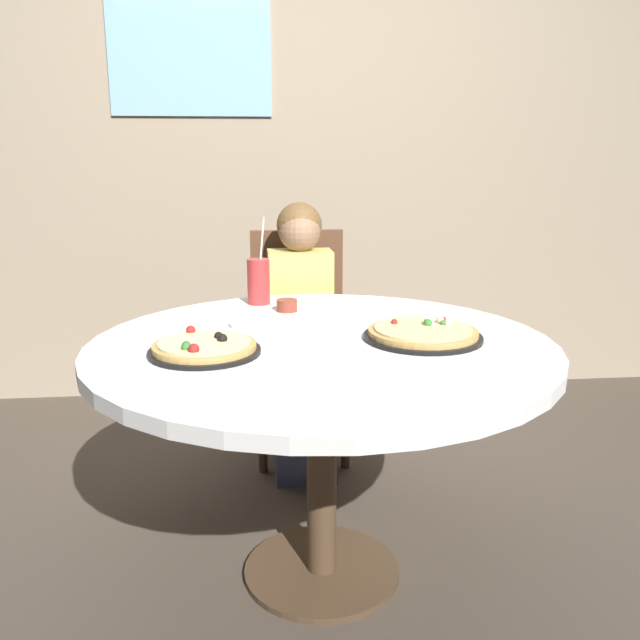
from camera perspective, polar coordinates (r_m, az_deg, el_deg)
The scene contains 10 objects.
ground_plane at distance 2.22m, azimuth 0.14°, elevation -20.83°, with size 8.00×8.00×0.00m, color #4C4238.
wall_with_window at distance 3.57m, azimuth -2.92°, elevation 16.93°, with size 5.20×0.14×2.90m.
dining_table at distance 1.92m, azimuth 0.15°, elevation -4.32°, with size 1.33×1.33×0.75m.
chair_wooden at distance 2.88m, azimuth -1.87°, elevation -0.85°, with size 0.41×0.41×0.95m.
diner_child at distance 2.72m, azimuth -1.54°, elevation -2.76°, with size 0.26×0.41×1.08m.
pizza_veggie at distance 1.80m, azimuth -9.89°, elevation -2.36°, with size 0.30×0.30×0.05m.
pizza_cheese at distance 1.93m, azimuth 8.85°, elevation -1.14°, with size 0.34×0.34×0.05m.
soda_cup at distance 2.37m, azimuth -5.28°, elevation 3.33°, with size 0.08×0.08×0.31m.
sauce_bowl at distance 2.26m, azimuth -2.85°, elevation 1.26°, with size 0.07×0.07×0.04m, color brown.
plate_small at distance 2.08m, azimuth -5.31°, elevation -0.32°, with size 0.18×0.18×0.01m, color white.
Camera 1 is at (-0.19, -1.81, 1.26)m, focal length 37.35 mm.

